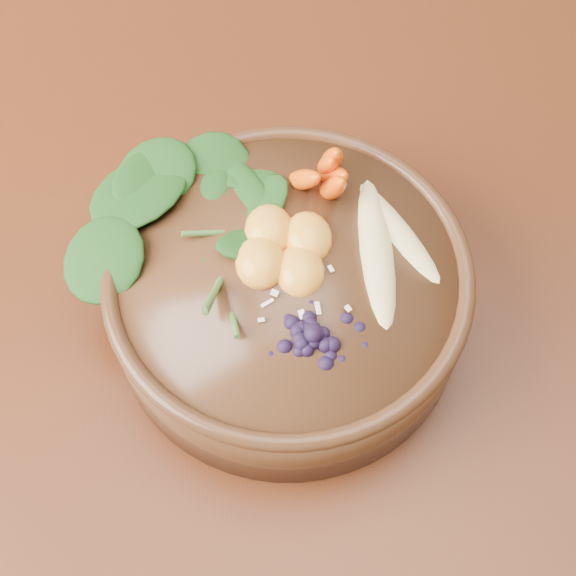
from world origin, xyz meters
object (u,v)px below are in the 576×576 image
dining_table (534,197)px  stoneware_bowl (288,295)px  kale_heap (212,206)px  mandarin_cluster (284,240)px  blueberry_pile (315,324)px  banana_halves (390,232)px  carrot_cluster (324,147)px

dining_table → stoneware_bowl: stoneware_bowl is taller
kale_heap → mandarin_cluster: bearing=-29.6°
stoneware_bowl → kale_heap: bearing=139.1°
dining_table → kale_heap: size_ratio=9.67×
kale_heap → dining_table: bearing=22.0°
kale_heap → blueberry_pile: size_ratio=1.42×
dining_table → kale_heap: (-0.30, -0.12, 0.18)m
mandarin_cluster → blueberry_pile: blueberry_pile is taller
dining_table → banana_halves: bearing=-141.0°
stoneware_bowl → blueberry_pile: bearing=-75.0°
carrot_cluster → mandarin_cluster: bearing=-129.8°
banana_halves → blueberry_pile: size_ratio=1.23×
dining_table → carrot_cluster: (-0.22, -0.09, 0.20)m
carrot_cluster → banana_halves: size_ratio=0.48×
dining_table → banana_halves: 0.29m
mandarin_cluster → carrot_cluster: bearing=62.4°
dining_table → blueberry_pile: (-0.23, -0.21, 0.18)m
dining_table → kale_heap: kale_heap is taller
kale_heap → mandarin_cluster: 0.06m
mandarin_cluster → dining_table: bearing=30.5°
banana_halves → carrot_cluster: bearing=113.1°
carrot_cluster → stoneware_bowl: bearing=-123.7°
blueberry_pile → banana_halves: bearing=50.7°
banana_halves → mandarin_cluster: (-0.07, -0.00, 0.00)m
dining_table → carrot_cluster: carrot_cluster is taller
carrot_cluster → mandarin_cluster: (-0.03, -0.06, -0.02)m
dining_table → mandarin_cluster: (-0.25, -0.15, 0.17)m
banana_halves → kale_heap: bearing=156.5°
dining_table → mandarin_cluster: mandarin_cluster is taller
dining_table → banana_halves: size_ratio=11.13×
dining_table → stoneware_bowl: 0.32m
stoneware_bowl → blueberry_pile: size_ratio=2.16×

